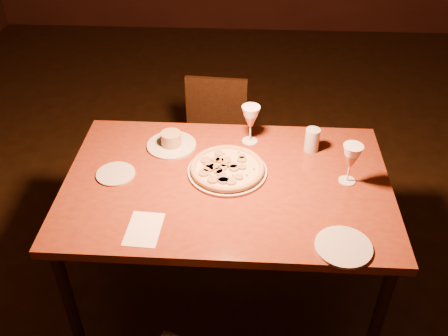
{
  "coord_description": "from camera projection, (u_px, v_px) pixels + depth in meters",
  "views": [
    {
      "loc": [
        -0.19,
        -2.0,
        2.23
      ],
      "look_at": [
        -0.28,
        -0.19,
        0.83
      ],
      "focal_mm": 40.0,
      "sensor_mm": 36.0,
      "label": 1
    }
  ],
  "objects": [
    {
      "name": "floor",
      "position": [
        273.0,
        261.0,
        2.93
      ],
      "size": [
        7.0,
        7.0,
        0.0
      ],
      "primitive_type": "plane",
      "color": "black",
      "rests_on": "ground"
    },
    {
      "name": "pendant_light",
      "position": [
        228.0,
        15.0,
        1.8
      ],
      "size": [
        0.12,
        0.12,
        0.12
      ],
      "primitive_type": "sphere",
      "color": "#FF8347",
      "rests_on": "ceiling"
    },
    {
      "name": "wine_glass_far",
      "position": [
        250.0,
        124.0,
        2.46
      ],
      "size": [
        0.09,
        0.09,
        0.2
      ],
      "primitive_type": null,
      "color": "#C76D53",
      "rests_on": "dining_table"
    },
    {
      "name": "side_plate_left",
      "position": [
        116.0,
        174.0,
        2.3
      ],
      "size": [
        0.18,
        0.18,
        0.01
      ],
      "primitive_type": "cylinder",
      "color": "silver",
      "rests_on": "dining_table"
    },
    {
      "name": "wine_glass_right",
      "position": [
        350.0,
        164.0,
        2.21
      ],
      "size": [
        0.09,
        0.09,
        0.2
      ],
      "primitive_type": null,
      "color": "#C76D53",
      "rests_on": "dining_table"
    },
    {
      "name": "menu_card",
      "position": [
        144.0,
        229.0,
        2.02
      ],
      "size": [
        0.15,
        0.21,
        0.0
      ],
      "primitive_type": "cube",
      "rotation": [
        0.0,
        0.0,
        -0.06
      ],
      "color": "white",
      "rests_on": "dining_table"
    },
    {
      "name": "pizza_plate",
      "position": [
        227.0,
        169.0,
        2.31
      ],
      "size": [
        0.37,
        0.37,
        0.04
      ],
      "color": "silver",
      "rests_on": "dining_table"
    },
    {
      "name": "dining_table",
      "position": [
        227.0,
        193.0,
        2.31
      ],
      "size": [
        1.49,
        0.96,
        0.79
      ],
      "rotation": [
        0.0,
        0.0,
        -0.01
      ],
      "color": "brown",
      "rests_on": "floor"
    },
    {
      "name": "chair_far",
      "position": [
        214.0,
        136.0,
        3.16
      ],
      "size": [
        0.42,
        0.42,
        0.8
      ],
      "rotation": [
        0.0,
        0.0,
        -0.07
      ],
      "color": "black",
      "rests_on": "floor"
    },
    {
      "name": "water_tumbler",
      "position": [
        312.0,
        140.0,
        2.43
      ],
      "size": [
        0.07,
        0.07,
        0.12
      ],
      "primitive_type": "cylinder",
      "color": "silver",
      "rests_on": "dining_table"
    },
    {
      "name": "side_plate_near",
      "position": [
        344.0,
        247.0,
        1.94
      ],
      "size": [
        0.22,
        0.22,
        0.01
      ],
      "primitive_type": "cylinder",
      "color": "silver",
      "rests_on": "dining_table"
    },
    {
      "name": "ramekin_saucer",
      "position": [
        171.0,
        142.0,
        2.47
      ],
      "size": [
        0.24,
        0.24,
        0.08
      ],
      "color": "silver",
      "rests_on": "dining_table"
    }
  ]
}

